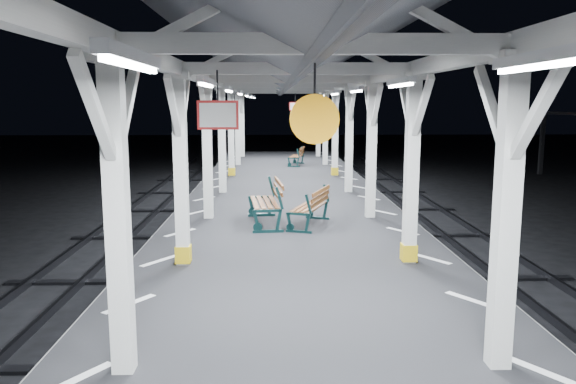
{
  "coord_description": "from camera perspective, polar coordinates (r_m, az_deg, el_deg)",
  "views": [
    {
      "loc": [
        -0.42,
        -7.63,
        3.81
      ],
      "look_at": [
        -0.14,
        2.48,
        2.2
      ],
      "focal_mm": 35.0,
      "sensor_mm": 36.0,
      "label": 1
    }
  ],
  "objects": [
    {
      "name": "canopy",
      "position": [
        7.66,
        1.63,
        14.69
      ],
      "size": [
        5.4,
        49.0,
        4.65
      ],
      "color": "silver",
      "rests_on": "platform"
    },
    {
      "name": "hazard_stripes_left",
      "position": [
        8.38,
        -15.79,
        -10.88
      ],
      "size": [
        1.0,
        48.0,
        0.01
      ],
      "primitive_type": "cube",
      "color": "silver",
      "rests_on": "platform"
    },
    {
      "name": "bench_mid",
      "position": [
        12.9,
        2.53,
        -1.43
      ],
      "size": [
        1.1,
        1.72,
        0.88
      ],
      "rotation": [
        0.0,
        0.0,
        -0.34
      ],
      "color": "#0F2D2E",
      "rests_on": "platform"
    },
    {
      "name": "bench_far",
      "position": [
        13.09,
        -1.92,
        -0.91
      ],
      "size": [
        0.88,
        1.95,
        1.03
      ],
      "rotation": [
        0.0,
        0.0,
        0.1
      ],
      "color": "#0F2D2E",
      "rests_on": "platform"
    },
    {
      "name": "platform",
      "position": [
        8.33,
        1.49,
        -14.38
      ],
      "size": [
        6.0,
        50.0,
        1.0
      ],
      "primitive_type": "cube",
      "color": "black",
      "rests_on": "ground"
    },
    {
      "name": "bench_extra",
      "position": [
        25.51,
        1.04,
        3.72
      ],
      "size": [
        0.85,
        1.6,
        0.83
      ],
      "rotation": [
        0.0,
        0.0,
        -0.2
      ],
      "color": "#0F2D2E",
      "rests_on": "platform"
    },
    {
      "name": "hazard_stripes_right",
      "position": [
        8.62,
        18.27,
        -10.42
      ],
      "size": [
        1.0,
        48.0,
        0.01
      ],
      "primitive_type": "cube",
      "color": "silver",
      "rests_on": "platform"
    },
    {
      "name": "ground",
      "position": [
        8.54,
        1.47,
        -17.46
      ],
      "size": [
        120.0,
        120.0,
        0.0
      ],
      "primitive_type": "plane",
      "color": "black",
      "rests_on": "ground"
    }
  ]
}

